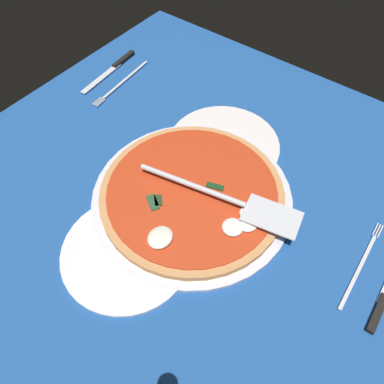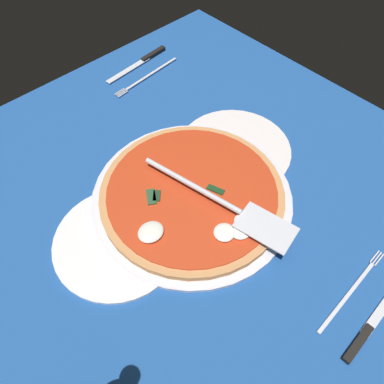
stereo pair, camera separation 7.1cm
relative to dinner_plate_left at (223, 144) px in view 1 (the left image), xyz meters
The scene contains 9 objects.
ground_plane 12.43cm from the dinner_plate_left, ahead, with size 93.24×93.24×0.80cm, color #1F4D95.
checker_pattern 12.41cm from the dinner_plate_left, ahead, with size 93.24×93.24×0.10cm.
pizza_pan 15.25cm from the dinner_plate_left, 11.50° to the left, with size 37.97×37.97×1.11cm, color silver.
dinner_plate_left is the anchor object (origin of this frame).
dinner_plate_right 30.99cm from the dinner_plate_left, ahead, with size 22.76×22.76×1.00cm, color white.
pizza 15.52cm from the dinner_plate_left, 12.23° to the left, with size 34.72×34.72×2.69cm.
pizza_server 17.18cm from the dinner_plate_left, 36.42° to the left, with size 9.81×30.89×1.00cm.
place_setting_near 34.56cm from the dinner_plate_left, 95.84° to the right, with size 21.41×13.58×1.40cm.
place_setting_far 38.44cm from the dinner_plate_left, 74.21° to the left, with size 19.64×11.57×1.40cm.
Camera 1 is at (35.93, 28.23, 59.10)cm, focal length 35.28 mm.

